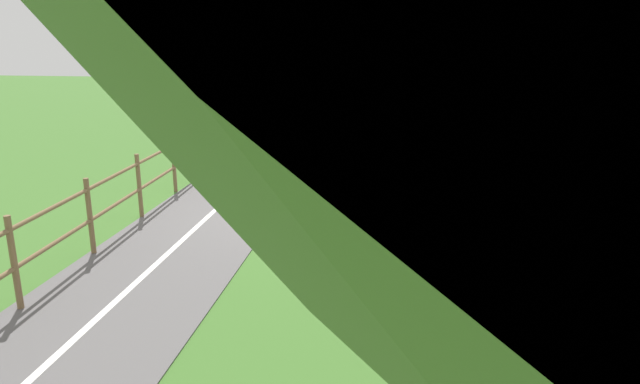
# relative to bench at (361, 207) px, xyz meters

# --- Properties ---
(ground_plane) EXTENTS (80.00, 80.00, 0.00)m
(ground_plane) POSITION_rel_bench_xyz_m (1.53, -0.73, -0.35)
(ground_plane) COLOR #3D6B28
(paved_path) EXTENTS (3.76, 36.07, 0.02)m
(paved_path) POSITION_rel_bench_xyz_m (2.78, 3.27, -0.34)
(paved_path) COLOR #565454
(paved_path) RESTS_ON ground_plane
(path_centre_line) EXTENTS (1.22, 31.98, 0.00)m
(path_centre_line) POSITION_rel_bench_xyz_m (2.78, 3.27, -0.33)
(path_centre_line) COLOR silver
(path_centre_line) RESTS_ON paved_path
(bench) EXTENTS (1.82, 0.69, 0.50)m
(bench) POSITION_rel_bench_xyz_m (0.00, 0.00, 0.00)
(bench) COLOR #937047
(bench) RESTS_ON ground_plane
(person_seated) EXTENTS (0.41, 0.41, 0.74)m
(person_seated) POSITION_rel_bench_xyz_m (-0.24, -0.04, 0.47)
(person_seated) COLOR #B2231E
(person_seated) RESTS_ON bench
(bicycle) EXTENTS (0.50, 1.55, 0.83)m
(bicycle) POSITION_rel_bench_xyz_m (0.93, 0.43, -0.00)
(bicycle) COLOR black
(bicycle) RESTS_ON ground_plane
(backpack) EXTENTS (0.39, 0.37, 0.42)m
(backpack) POSITION_rel_bench_xyz_m (0.57, -0.17, -0.14)
(backpack) COLOR olive
(backpack) RESTS_ON ground_plane
(fence_roadside) EXTENTS (1.27, 15.08, 1.22)m
(fence_roadside) POSITION_rel_bench_xyz_m (3.84, 3.95, 0.37)
(fence_roadside) COLOR brown
(fence_roadside) RESTS_ON ground_plane
(tree_mid_field) EXTENTS (2.44, 2.44, 4.79)m
(tree_mid_field) POSITION_rel_bench_xyz_m (-3.34, -2.78, 3.21)
(tree_mid_field) COLOR brown
(tree_mid_field) RESTS_ON ground_plane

